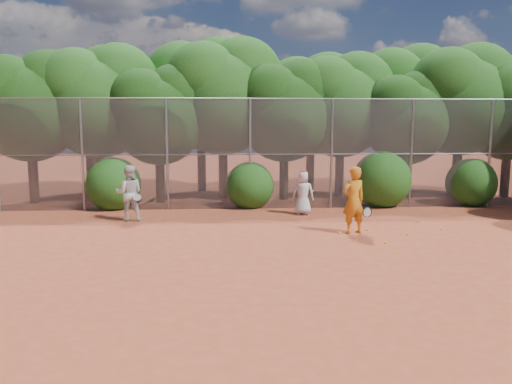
{
  "coord_description": "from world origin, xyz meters",
  "views": [
    {
      "loc": [
        -1.9,
        -12.13,
        3.13
      ],
      "look_at": [
        -1.0,
        2.5,
        1.1
      ],
      "focal_mm": 35.0,
      "sensor_mm": 36.0,
      "label": 1
    }
  ],
  "objects": [
    {
      "name": "player_teen",
      "position": [
        0.76,
        4.7,
        0.76
      ],
      "size": [
        0.81,
        0.59,
        1.54
      ],
      "rotation": [
        0.0,
        0.0,
        2.98
      ],
      "color": "silver",
      "rests_on": "ground"
    },
    {
      "name": "player_yellow",
      "position": [
        1.72,
        1.63,
        0.96
      ],
      "size": [
        0.9,
        0.65,
        1.92
      ],
      "rotation": [
        0.0,
        0.0,
        3.45
      ],
      "color": "orange",
      "rests_on": "ground"
    },
    {
      "name": "tree_7",
      "position": [
        8.06,
        8.64,
        4.28
      ],
      "size": [
        4.77,
        4.14,
        6.53
      ],
      "color": "black",
      "rests_on": "ground"
    },
    {
      "name": "fence_back",
      "position": [
        -0.12,
        6.0,
        2.05
      ],
      "size": [
        20.05,
        0.09,
        4.03
      ],
      "color": "gray",
      "rests_on": "ground"
    },
    {
      "name": "tree_0",
      "position": [
        -9.44,
        8.04,
        3.93
      ],
      "size": [
        4.38,
        3.81,
        6.0
      ],
      "color": "black",
      "rests_on": "ground"
    },
    {
      "name": "ground",
      "position": [
        0.0,
        0.0,
        0.0
      ],
      "size": [
        80.0,
        80.0,
        0.0
      ],
      "primitive_type": "plane",
      "color": "#A94226",
      "rests_on": "ground"
    },
    {
      "name": "tree_12",
      "position": [
        6.56,
        11.24,
        4.51
      ],
      "size": [
        5.02,
        4.37,
        6.88
      ],
      "color": "black",
      "rests_on": "ground"
    },
    {
      "name": "bush_0",
      "position": [
        -6.0,
        6.3,
        1.0
      ],
      "size": [
        2.0,
        2.0,
        2.0
      ],
      "primitive_type": "sphere",
      "color": "#1A4D13",
      "rests_on": "ground"
    },
    {
      "name": "ball_2",
      "position": [
        2.25,
        0.37,
        0.03
      ],
      "size": [
        0.07,
        0.07,
        0.07
      ],
      "primitive_type": "sphere",
      "color": "#CDE92A",
      "rests_on": "ground"
    },
    {
      "name": "ball_5",
      "position": [
        4.18,
        3.02,
        0.03
      ],
      "size": [
        0.07,
        0.07,
        0.07
      ],
      "primitive_type": "sphere",
      "color": "#CDE92A",
      "rests_on": "ground"
    },
    {
      "name": "bush_1",
      "position": [
        -1.0,
        6.3,
        0.9
      ],
      "size": [
        1.8,
        1.8,
        1.8
      ],
      "primitive_type": "sphere",
      "color": "#1A4D13",
      "rests_on": "ground"
    },
    {
      "name": "tree_9",
      "position": [
        -7.94,
        10.84,
        4.34
      ],
      "size": [
        4.83,
        4.2,
        6.62
      ],
      "color": "black",
      "rests_on": "ground"
    },
    {
      "name": "ball_4",
      "position": [
        1.32,
        1.58,
        0.03
      ],
      "size": [
        0.07,
        0.07,
        0.07
      ],
      "primitive_type": "sphere",
      "color": "#CDE92A",
      "rests_on": "ground"
    },
    {
      "name": "ball_0",
      "position": [
        3.19,
        1.32,
        0.03
      ],
      "size": [
        0.07,
        0.07,
        0.07
      ],
      "primitive_type": "sphere",
      "color": "#CDE92A",
      "rests_on": "ground"
    },
    {
      "name": "tree_6",
      "position": [
        5.55,
        8.03,
        3.47
      ],
      "size": [
        3.86,
        3.36,
        5.29
      ],
      "color": "black",
      "rests_on": "ground"
    },
    {
      "name": "ball_3",
      "position": [
        4.44,
        1.93,
        0.03
      ],
      "size": [
        0.07,
        0.07,
        0.07
      ],
      "primitive_type": "sphere",
      "color": "#CDE92A",
      "rests_on": "ground"
    },
    {
      "name": "tree_8",
      "position": [
        10.05,
        8.34,
        3.82
      ],
      "size": [
        4.25,
        3.7,
        5.82
      ],
      "color": "black",
      "rests_on": "ground"
    },
    {
      "name": "bush_2",
      "position": [
        4.0,
        6.3,
        1.1
      ],
      "size": [
        2.2,
        2.2,
        2.2
      ],
      "primitive_type": "sphere",
      "color": "#1A4D13",
      "rests_on": "ground"
    },
    {
      "name": "tree_3",
      "position": [
        -1.94,
        8.84,
        4.4
      ],
      "size": [
        4.89,
        4.26,
        6.7
      ],
      "color": "black",
      "rests_on": "ground"
    },
    {
      "name": "tree_11",
      "position": [
        2.06,
        10.64,
        4.16
      ],
      "size": [
        4.64,
        4.03,
        6.35
      ],
      "color": "black",
      "rests_on": "ground"
    },
    {
      "name": "tree_2",
      "position": [
        -4.45,
        7.83,
        3.58
      ],
      "size": [
        3.99,
        3.47,
        5.47
      ],
      "color": "black",
      "rests_on": "ground"
    },
    {
      "name": "tree_10",
      "position": [
        -2.93,
        11.05,
        4.63
      ],
      "size": [
        5.15,
        4.48,
        7.06
      ],
      "color": "black",
      "rests_on": "ground"
    },
    {
      "name": "tree_1",
      "position": [
        -6.94,
        8.54,
        4.16
      ],
      "size": [
        4.64,
        4.03,
        6.35
      ],
      "color": "black",
      "rests_on": "ground"
    },
    {
      "name": "ball_1",
      "position": [
        2.25,
        1.96,
        0.03
      ],
      "size": [
        0.07,
        0.07,
        0.07
      ],
      "primitive_type": "sphere",
      "color": "#CDE92A",
      "rests_on": "ground"
    },
    {
      "name": "tree_4",
      "position": [
        0.55,
        8.24,
        3.76
      ],
      "size": [
        4.19,
        3.64,
        5.73
      ],
      "color": "black",
      "rests_on": "ground"
    },
    {
      "name": "tree_5",
      "position": [
        3.06,
        9.04,
        4.05
      ],
      "size": [
        4.51,
        3.92,
        6.17
      ],
      "color": "black",
      "rests_on": "ground"
    },
    {
      "name": "player_white",
      "position": [
        -5.0,
        3.96,
        0.9
      ],
      "size": [
        0.92,
        0.79,
        1.79
      ],
      "rotation": [
        0.0,
        0.0,
        3.21
      ],
      "color": "silver",
      "rests_on": "ground"
    },
    {
      "name": "bush_3",
      "position": [
        7.5,
        6.3,
        0.95
      ],
      "size": [
        1.9,
        1.9,
        1.9
      ],
      "primitive_type": "sphere",
      "color": "#1A4D13",
      "rests_on": "ground"
    }
  ]
}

